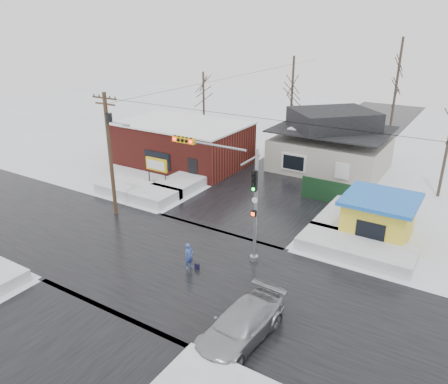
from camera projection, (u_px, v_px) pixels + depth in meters
The scene contains 20 objects.
ground at pixel (171, 264), 26.04m from camera, with size 120.00×120.00×0.00m, color white.
road_ns at pixel (171, 264), 26.04m from camera, with size 10.00×120.00×0.02m, color black.
road_ew at pixel (171, 264), 26.04m from camera, with size 120.00×10.00×0.02m, color black.
snowbank_nw at pixel (138, 191), 35.82m from camera, with size 7.00×3.00×0.80m, color white.
snowbank_ne at pixel (356, 248), 26.98m from camera, with size 7.00×3.00×0.80m, color white.
snowbank_nside_w at pixel (193, 178), 38.78m from camera, with size 3.00×8.00×0.80m, color white.
snowbank_nside_e at pixel (349, 213), 31.90m from camera, with size 3.00×8.00×0.80m, color white.
traffic_signal at pixel (232, 186), 25.49m from camera, with size 6.05×0.68×7.00m.
utility_pole at pixel (110, 148), 30.78m from camera, with size 3.15×0.44×9.00m.
brick_building at pixel (183, 143), 43.26m from camera, with size 12.20×8.20×4.12m.
marquee_sign at pixel (156, 165), 37.22m from camera, with size 2.20×0.21×2.55m.
house at pixel (331, 143), 41.39m from camera, with size 10.40×8.40×5.76m.
kiosk at pixel (379, 217), 28.70m from camera, with size 4.60×4.60×2.88m.
fence at pixel (351, 196), 33.53m from camera, with size 8.00×0.12×1.80m, color black.
tree_far_left at pixel (293, 76), 45.50m from camera, with size 3.00×3.00×10.00m.
tree_far_mid at pixel (399, 64), 41.57m from camera, with size 3.00×3.00×12.00m.
tree_far_west at pixel (203, 87), 49.43m from camera, with size 3.00×3.00×8.00m.
pedestrian at pixel (189, 256), 25.30m from camera, with size 0.58×0.38×1.60m, color #39529F.
car at pixel (241, 325), 19.68m from camera, with size 2.19×5.38×1.56m, color #9E9EA5.
shopping_bag at pixel (197, 267), 25.42m from camera, with size 0.28×0.12×0.35m, color black.
Camera 1 is at (14.63, -17.46, 13.72)m, focal length 35.00 mm.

